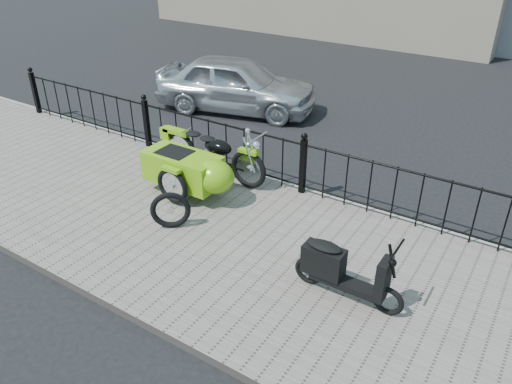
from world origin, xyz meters
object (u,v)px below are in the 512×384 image
Objects in this scene: spare_tire at (170,210)px; sedan_car at (236,84)px; scooter at (341,270)px; motorcycle_sidecar at (197,167)px.

sedan_car is (-2.24, 4.94, 0.23)m from spare_tire.
spare_tire is 0.16× the size of sedan_car.
scooter is 0.37× the size of sedan_car.
sedan_car is at bearing 114.44° from spare_tire.
motorcycle_sidecar is 1.12m from spare_tire.
motorcycle_sidecar is 3.26m from scooter.
sedan_car is at bearing 116.12° from motorcycle_sidecar.
spare_tire is (-2.74, 0.02, -0.08)m from scooter.
motorcycle_sidecar is 3.80× the size of spare_tire.
motorcycle_sidecar is 0.59× the size of sedan_car.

